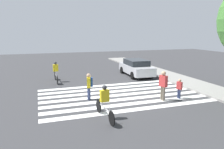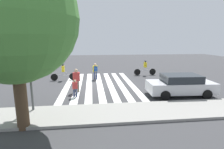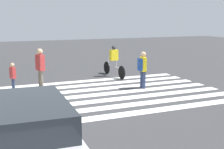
{
  "view_description": "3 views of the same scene",
  "coord_description": "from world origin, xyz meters",
  "px_view_note": "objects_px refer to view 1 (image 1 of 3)",
  "views": [
    {
      "loc": [
        12.59,
        -4.83,
        4.01
      ],
      "look_at": [
        -0.27,
        -0.45,
        1.32
      ],
      "focal_mm": 35.0,
      "sensor_mm": 36.0,
      "label": 1
    },
    {
      "loc": [
        0.66,
        14.78,
        3.85
      ],
      "look_at": [
        -0.99,
        0.78,
        1.03
      ],
      "focal_mm": 28.0,
      "sensor_mm": 36.0,
      "label": 2
    },
    {
      "loc": [
        -11.34,
        4.32,
        3.06
      ],
      "look_at": [
        -1.09,
        -0.05,
        1.0
      ],
      "focal_mm": 50.0,
      "sensor_mm": 36.0,
      "label": 3
    }
  ],
  "objects_px": {
    "pedestrian_adult_tall_backpack": "(163,84)",
    "pedestrian_child_with_backpack": "(179,87)",
    "pedestrian_adult_yellow_jacket": "(89,84)",
    "cyclist_near_curb": "(56,71)",
    "cyclist_far_lane": "(105,101)",
    "car_parked_silver_sedan": "(136,67)"
  },
  "relations": [
    {
      "from": "cyclist_far_lane",
      "to": "cyclist_near_curb",
      "type": "distance_m",
      "value": 8.66
    },
    {
      "from": "pedestrian_child_with_backpack",
      "to": "cyclist_near_curb",
      "type": "height_order",
      "value": "cyclist_near_curb"
    },
    {
      "from": "car_parked_silver_sedan",
      "to": "cyclist_far_lane",
      "type": "bearing_deg",
      "value": -30.38
    },
    {
      "from": "pedestrian_adult_yellow_jacket",
      "to": "cyclist_near_curb",
      "type": "distance_m",
      "value": 5.67
    },
    {
      "from": "car_parked_silver_sedan",
      "to": "pedestrian_adult_tall_backpack",
      "type": "bearing_deg",
      "value": -10.28
    },
    {
      "from": "pedestrian_adult_yellow_jacket",
      "to": "cyclist_far_lane",
      "type": "bearing_deg",
      "value": -166.18
    },
    {
      "from": "pedestrian_adult_tall_backpack",
      "to": "pedestrian_adult_yellow_jacket",
      "type": "height_order",
      "value": "pedestrian_adult_tall_backpack"
    },
    {
      "from": "pedestrian_adult_tall_backpack",
      "to": "car_parked_silver_sedan",
      "type": "height_order",
      "value": "pedestrian_adult_tall_backpack"
    },
    {
      "from": "cyclist_near_curb",
      "to": "car_parked_silver_sedan",
      "type": "height_order",
      "value": "cyclist_near_curb"
    },
    {
      "from": "pedestrian_adult_tall_backpack",
      "to": "cyclist_near_curb",
      "type": "bearing_deg",
      "value": -155.93
    },
    {
      "from": "pedestrian_adult_tall_backpack",
      "to": "cyclist_near_curb",
      "type": "relative_size",
      "value": 0.72
    },
    {
      "from": "pedestrian_adult_tall_backpack",
      "to": "pedestrian_child_with_backpack",
      "type": "relative_size",
      "value": 1.45
    },
    {
      "from": "pedestrian_adult_yellow_jacket",
      "to": "cyclist_far_lane",
      "type": "distance_m",
      "value": 3.07
    },
    {
      "from": "pedestrian_adult_tall_backpack",
      "to": "cyclist_far_lane",
      "type": "height_order",
      "value": "pedestrian_adult_tall_backpack"
    },
    {
      "from": "pedestrian_adult_tall_backpack",
      "to": "cyclist_far_lane",
      "type": "bearing_deg",
      "value": -83.48
    },
    {
      "from": "car_parked_silver_sedan",
      "to": "pedestrian_adult_yellow_jacket",
      "type": "bearing_deg",
      "value": -42.29
    },
    {
      "from": "pedestrian_adult_tall_backpack",
      "to": "pedestrian_child_with_backpack",
      "type": "distance_m",
      "value": 1.17
    },
    {
      "from": "pedestrian_adult_tall_backpack",
      "to": "car_parked_silver_sedan",
      "type": "distance_m",
      "value": 7.45
    },
    {
      "from": "cyclist_near_curb",
      "to": "car_parked_silver_sedan",
      "type": "distance_m",
      "value": 7.23
    },
    {
      "from": "cyclist_far_lane",
      "to": "car_parked_silver_sedan",
      "type": "relative_size",
      "value": 0.52
    },
    {
      "from": "pedestrian_adult_tall_backpack",
      "to": "pedestrian_child_with_backpack",
      "type": "xyz_separation_m",
      "value": [
        0.01,
        1.13,
        -0.31
      ]
    },
    {
      "from": "pedestrian_child_with_backpack",
      "to": "pedestrian_adult_yellow_jacket",
      "type": "height_order",
      "value": "pedestrian_adult_yellow_jacket"
    }
  ]
}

